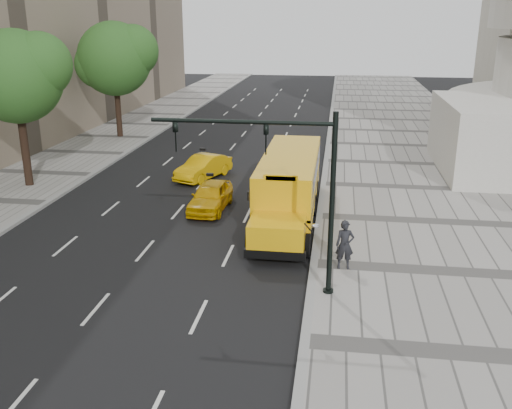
# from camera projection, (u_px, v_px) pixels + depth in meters

# --- Properties ---
(ground) EXTENTS (140.00, 140.00, 0.00)m
(ground) POSITION_uv_depth(u_px,v_px,m) (198.00, 213.00, 28.15)
(ground) COLOR black
(ground) RESTS_ON ground
(sidewalk_museum) EXTENTS (12.00, 140.00, 0.15)m
(sidewalk_museum) POSITION_uv_depth(u_px,v_px,m) (449.00, 223.00, 26.49)
(sidewalk_museum) COLOR gray
(sidewalk_museum) RESTS_ON ground
(curb_museum) EXTENTS (0.30, 140.00, 0.15)m
(curb_museum) POSITION_uv_depth(u_px,v_px,m) (320.00, 217.00, 27.31)
(curb_museum) COLOR gray
(curb_museum) RESTS_ON ground
(curb_far) EXTENTS (0.30, 140.00, 0.15)m
(curb_far) POSITION_uv_depth(u_px,v_px,m) (46.00, 204.00, 29.22)
(curb_far) COLOR gray
(curb_far) RESTS_ON ground
(tree_b) EXTENTS (5.63, 5.00, 8.67)m
(tree_b) POSITION_uv_depth(u_px,v_px,m) (17.00, 76.00, 30.40)
(tree_b) COLOR black
(tree_b) RESTS_ON ground
(tree_c) EXTENTS (6.31, 5.61, 8.95)m
(tree_c) POSITION_uv_depth(u_px,v_px,m) (116.00, 58.00, 43.55)
(tree_c) COLOR black
(tree_c) RESTS_ON ground
(school_bus) EXTENTS (2.96, 11.56, 3.19)m
(school_bus) POSITION_uv_depth(u_px,v_px,m) (289.00, 181.00, 27.15)
(school_bus) COLOR #EFAD0C
(school_bus) RESTS_ON ground
(taxi_near) EXTENTS (1.80, 4.18, 1.41)m
(taxi_near) POSITION_uv_depth(u_px,v_px,m) (210.00, 196.00, 28.39)
(taxi_near) COLOR #DEA406
(taxi_near) RESTS_ON ground
(taxi_far) EXTENTS (2.93, 4.45, 1.38)m
(taxi_far) POSITION_uv_depth(u_px,v_px,m) (203.00, 167.00, 33.88)
(taxi_far) COLOR #DEA406
(taxi_far) RESTS_ON ground
(pedestrian) EXTENTS (0.72, 0.51, 1.89)m
(pedestrian) POSITION_uv_depth(u_px,v_px,m) (345.00, 245.00, 21.31)
(pedestrian) COLOR black
(pedestrian) RESTS_ON sidewalk_museum
(traffic_signal) EXTENTS (6.18, 0.36, 6.40)m
(traffic_signal) POSITION_uv_depth(u_px,v_px,m) (290.00, 181.00, 18.69)
(traffic_signal) COLOR black
(traffic_signal) RESTS_ON ground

